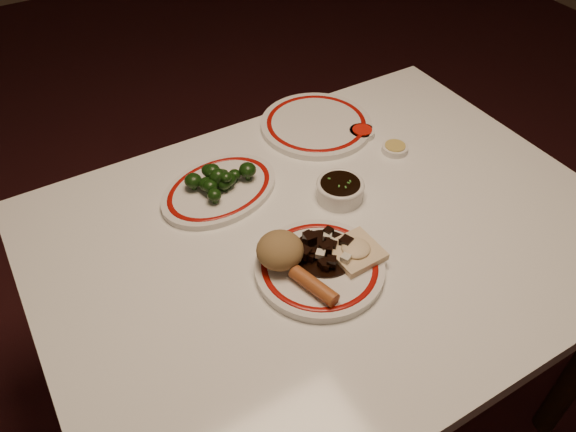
{
  "coord_description": "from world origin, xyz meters",
  "views": [
    {
      "loc": [
        -0.5,
        -0.67,
        1.59
      ],
      "look_at": [
        -0.08,
        0.04,
        0.8
      ],
      "focal_mm": 35.0,
      "sensor_mm": 36.0,
      "label": 1
    }
  ],
  "objects_px": {
    "spring_roll": "(314,285)",
    "fried_wonton": "(356,251)",
    "soy_bowl": "(340,190)",
    "dining_table": "(329,259)",
    "rice_mound": "(280,250)",
    "broccoli_plate": "(220,190)",
    "main_plate": "(319,267)",
    "stirfry_heap": "(324,250)",
    "broccoli_pile": "(219,178)"
  },
  "relations": [
    {
      "from": "dining_table",
      "to": "fried_wonton",
      "type": "height_order",
      "value": "fried_wonton"
    },
    {
      "from": "spring_roll",
      "to": "fried_wonton",
      "type": "bearing_deg",
      "value": 0.75
    },
    {
      "from": "broccoli_plate",
      "to": "soy_bowl",
      "type": "bearing_deg",
      "value": -34.15
    },
    {
      "from": "dining_table",
      "to": "soy_bowl",
      "type": "xyz_separation_m",
      "value": [
        0.07,
        0.08,
        0.11
      ]
    },
    {
      "from": "stirfry_heap",
      "to": "broccoli_plate",
      "type": "xyz_separation_m",
      "value": [
        -0.09,
        0.29,
        -0.02
      ]
    },
    {
      "from": "fried_wonton",
      "to": "broccoli_pile",
      "type": "distance_m",
      "value": 0.35
    },
    {
      "from": "main_plate",
      "to": "stirfry_heap",
      "type": "relative_size",
      "value": 2.05
    },
    {
      "from": "stirfry_heap",
      "to": "broccoli_pile",
      "type": "bearing_deg",
      "value": 106.98
    },
    {
      "from": "rice_mound",
      "to": "broccoli_pile",
      "type": "bearing_deg",
      "value": 90.9
    },
    {
      "from": "main_plate",
      "to": "stirfry_heap",
      "type": "height_order",
      "value": "stirfry_heap"
    },
    {
      "from": "fried_wonton",
      "to": "soy_bowl",
      "type": "relative_size",
      "value": 0.93
    },
    {
      "from": "dining_table",
      "to": "soy_bowl",
      "type": "bearing_deg",
      "value": 45.83
    },
    {
      "from": "spring_roll",
      "to": "broccoli_pile",
      "type": "xyz_separation_m",
      "value": [
        -0.02,
        0.36,
        0.01
      ]
    },
    {
      "from": "main_plate",
      "to": "broccoli_plate",
      "type": "distance_m",
      "value": 0.32
    },
    {
      "from": "rice_mound",
      "to": "fried_wonton",
      "type": "relative_size",
      "value": 0.95
    },
    {
      "from": "soy_bowl",
      "to": "broccoli_plate",
      "type": "bearing_deg",
      "value": 145.85
    },
    {
      "from": "main_plate",
      "to": "broccoli_pile",
      "type": "height_order",
      "value": "broccoli_pile"
    },
    {
      "from": "main_plate",
      "to": "stirfry_heap",
      "type": "xyz_separation_m",
      "value": [
        0.02,
        0.02,
        0.02
      ]
    },
    {
      "from": "broccoli_plate",
      "to": "dining_table",
      "type": "bearing_deg",
      "value": -56.65
    },
    {
      "from": "rice_mound",
      "to": "soy_bowl",
      "type": "distance_m",
      "value": 0.25
    },
    {
      "from": "broccoli_plate",
      "to": "main_plate",
      "type": "bearing_deg",
      "value": -77.83
    },
    {
      "from": "dining_table",
      "to": "broccoli_plate",
      "type": "height_order",
      "value": "broccoli_plate"
    },
    {
      "from": "spring_roll",
      "to": "soy_bowl",
      "type": "height_order",
      "value": "spring_roll"
    },
    {
      "from": "broccoli_pile",
      "to": "soy_bowl",
      "type": "xyz_separation_m",
      "value": [
        0.22,
        -0.15,
        -0.02
      ]
    },
    {
      "from": "main_plate",
      "to": "fried_wonton",
      "type": "bearing_deg",
      "value": -9.61
    },
    {
      "from": "broccoli_pile",
      "to": "soy_bowl",
      "type": "distance_m",
      "value": 0.27
    },
    {
      "from": "broccoli_plate",
      "to": "broccoli_pile",
      "type": "bearing_deg",
      "value": -3.15
    },
    {
      "from": "stirfry_heap",
      "to": "soy_bowl",
      "type": "bearing_deg",
      "value": 46.05
    },
    {
      "from": "spring_roll",
      "to": "broccoli_pile",
      "type": "distance_m",
      "value": 0.36
    },
    {
      "from": "dining_table",
      "to": "main_plate",
      "type": "bearing_deg",
      "value": -134.98
    },
    {
      "from": "dining_table",
      "to": "broccoli_pile",
      "type": "xyz_separation_m",
      "value": [
        -0.15,
        0.23,
        0.13
      ]
    },
    {
      "from": "spring_roll",
      "to": "dining_table",
      "type": "bearing_deg",
      "value": 30.47
    },
    {
      "from": "dining_table",
      "to": "rice_mound",
      "type": "height_order",
      "value": "rice_mound"
    },
    {
      "from": "dining_table",
      "to": "broccoli_plate",
      "type": "distance_m",
      "value": 0.29
    },
    {
      "from": "main_plate",
      "to": "fried_wonton",
      "type": "distance_m",
      "value": 0.08
    },
    {
      "from": "stirfry_heap",
      "to": "broccoli_pile",
      "type": "xyz_separation_m",
      "value": [
        -0.09,
        0.29,
        0.01
      ]
    },
    {
      "from": "fried_wonton",
      "to": "stirfry_heap",
      "type": "relative_size",
      "value": 0.76
    },
    {
      "from": "main_plate",
      "to": "rice_mound",
      "type": "distance_m",
      "value": 0.09
    },
    {
      "from": "stirfry_heap",
      "to": "rice_mound",
      "type": "bearing_deg",
      "value": 162.67
    },
    {
      "from": "main_plate",
      "to": "stirfry_heap",
      "type": "bearing_deg",
      "value": 41.19
    },
    {
      "from": "spring_roll",
      "to": "broccoli_plate",
      "type": "height_order",
      "value": "spring_roll"
    },
    {
      "from": "stirfry_heap",
      "to": "dining_table",
      "type": "bearing_deg",
      "value": 46.33
    },
    {
      "from": "fried_wonton",
      "to": "rice_mound",
      "type": "bearing_deg",
      "value": 156.84
    },
    {
      "from": "dining_table",
      "to": "spring_roll",
      "type": "height_order",
      "value": "spring_roll"
    },
    {
      "from": "stirfry_heap",
      "to": "main_plate",
      "type": "bearing_deg",
      "value": -138.81
    },
    {
      "from": "dining_table",
      "to": "main_plate",
      "type": "height_order",
      "value": "main_plate"
    },
    {
      "from": "fried_wonton",
      "to": "broccoli_pile",
      "type": "height_order",
      "value": "broccoli_pile"
    },
    {
      "from": "spring_roll",
      "to": "broccoli_pile",
      "type": "relative_size",
      "value": 0.65
    },
    {
      "from": "spring_roll",
      "to": "broccoli_plate",
      "type": "distance_m",
      "value": 0.36
    },
    {
      "from": "spring_roll",
      "to": "fried_wonton",
      "type": "xyz_separation_m",
      "value": [
        0.12,
        0.03,
        -0.0
      ]
    }
  ]
}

